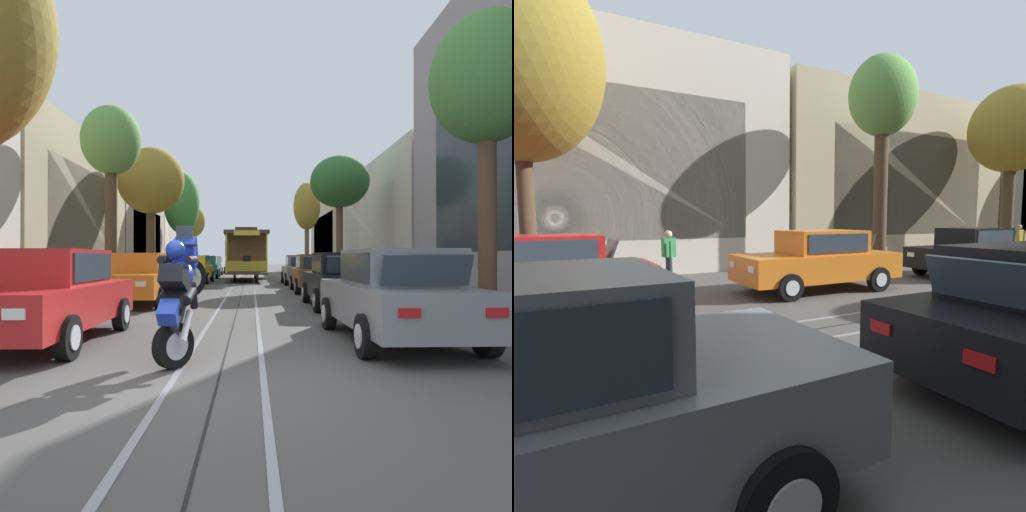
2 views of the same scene
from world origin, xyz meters
TOP-DOWN VIEW (x-y plane):
  - ground_plane at (0.00, 21.21)m, footprint 160.00×160.00m
  - trolley_track_rails at (0.00, 24.51)m, footprint 1.14×61.02m
  - building_facade_left at (-10.20, 24.15)m, footprint 5.70×52.72m
  - building_facade_right at (10.32, 21.91)m, footprint 6.00×52.72m
  - parked_car_red_near_left at (-3.07, 2.79)m, footprint 2.01×4.36m
  - parked_car_orange_second_left at (-3.04, 9.19)m, footprint 2.03×4.37m
  - parked_car_black_mid_left at (-2.90, 15.27)m, footprint 2.01×4.36m
  - parked_car_yellow_fourth_left at (-2.89, 21.43)m, footprint 2.09×4.40m
  - parked_car_teal_fifth_left at (-2.89, 27.94)m, footprint 2.06×4.39m
  - parked_car_silver_sixth_left at (-2.95, 34.65)m, footprint 2.05×4.38m
  - parked_car_grey_near_right at (2.86, 2.81)m, footprint 2.08×4.40m
  - parked_car_black_second_right at (3.01, 8.24)m, footprint 2.01×4.36m
  - parked_car_brown_mid_right at (3.09, 14.19)m, footprint 2.03×4.38m
  - parked_car_grey_fourth_right at (3.09, 20.00)m, footprint 2.01×4.36m
  - street_tree_kerb_left_second at (-5.25, 13.41)m, footprint 2.37×2.39m
  - street_tree_kerb_left_mid at (-5.37, 21.27)m, footprint 3.84×3.17m
  - street_tree_kerb_left_fourth at (-5.04, 30.70)m, footprint 2.78×3.06m
  - street_tree_kerb_left_far at (-5.23, 38.92)m, footprint 2.40×2.25m
  - street_tree_kerb_right_near at (5.35, 4.55)m, footprint 2.33×2.31m
  - street_tree_kerb_right_second at (5.05, 19.10)m, footprint 3.10×3.29m
  - street_tree_kerb_right_mid at (5.23, 34.83)m, footprint 2.34×2.38m
  - cable_car_trolley at (0.00, 25.08)m, footprint 2.81×9.17m
  - motorcycle_with_rider at (-0.60, 1.29)m, footprint 0.54×1.81m
  - pedestrian_on_left_pavement at (5.59, 8.34)m, footprint 0.55×0.38m
  - pedestrian_on_right_pavement at (-5.56, 22.63)m, footprint 0.55×0.37m

SIDE VIEW (x-z plane):
  - ground_plane at x=0.00m, z-range 0.00..0.00m
  - trolley_track_rails at x=0.00m, z-range 0.00..0.01m
  - parked_car_red_near_left at x=-3.07m, z-range 0.01..1.59m
  - parked_car_orange_second_left at x=-3.04m, z-range 0.01..1.59m
  - parked_car_black_mid_left at x=-2.90m, z-range 0.01..1.59m
  - parked_car_yellow_fourth_left at x=-2.89m, z-range 0.01..1.59m
  - parked_car_teal_fifth_left at x=-2.89m, z-range 0.01..1.59m
  - parked_car_silver_sixth_left at x=-2.95m, z-range 0.01..1.59m
  - parked_car_grey_near_right at x=2.86m, z-range 0.01..1.59m
  - parked_car_black_second_right at x=3.01m, z-range 0.01..1.59m
  - parked_car_brown_mid_right at x=3.09m, z-range 0.01..1.59m
  - parked_car_grey_fourth_right at x=3.09m, z-range 0.01..1.59m
  - pedestrian_on_right_pavement at x=-5.56m, z-range 0.10..1.68m
  - pedestrian_on_left_pavement at x=5.59m, z-range 0.11..1.79m
  - motorcycle_with_rider at x=-0.60m, z-range 0.04..1.94m
  - cable_car_trolley at x=0.00m, z-range 0.02..3.30m
  - building_facade_left at x=-10.20m, z-range -0.99..9.38m
  - building_facade_right at x=10.32m, z-range -1.01..9.90m
  - street_tree_kerb_left_far at x=-5.23m, z-range 1.60..8.09m
  - street_tree_kerb_right_near at x=5.35m, z-range 1.81..8.40m
  - street_tree_kerb_right_second at x=5.05m, z-range 1.98..8.81m
  - street_tree_kerb_left_fourth at x=-5.04m, z-range 1.62..9.70m
  - street_tree_kerb_left_mid at x=-5.37m, z-range 1.89..9.64m
  - street_tree_kerb_right_mid at x=5.23m, z-range 1.83..9.82m
  - street_tree_kerb_left_second at x=-5.25m, z-range 2.12..9.66m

